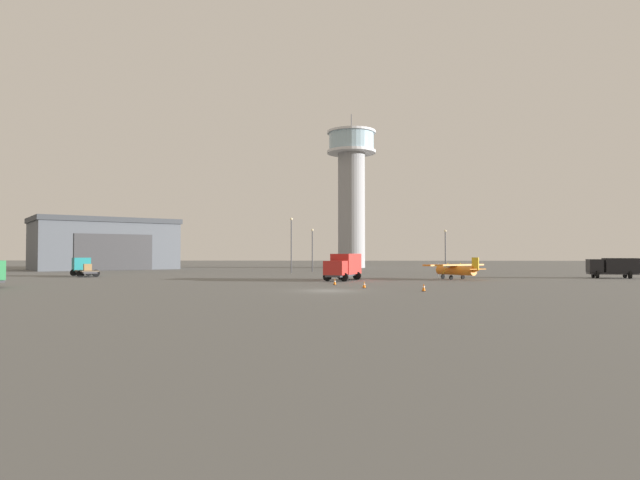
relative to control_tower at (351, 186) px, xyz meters
The scene contains 13 objects.
ground_plane 78.93m from the control_tower, 92.32° to the right, with size 400.00×400.00×0.00m, color #60605E.
control_tower is the anchor object (origin of this frame).
hangar 55.01m from the control_tower, 164.17° to the right, with size 31.93×30.15×10.38m.
airplane_orange 59.56m from the control_tower, 77.53° to the right, with size 8.48×7.19×2.77m.
truck_flatbed_teal 64.40m from the control_tower, 128.96° to the right, with size 6.03×6.89×2.65m.
truck_box_black 63.46m from the control_tower, 56.52° to the right, with size 6.29×3.84×2.63m.
truck_box_red 60.55m from the control_tower, 91.73° to the right, with size 4.67×7.42×3.21m.
light_post_west 38.33m from the control_tower, 106.97° to the right, with size 0.44×0.44×9.22m.
light_post_east 32.43m from the control_tower, 104.58° to the right, with size 0.44×0.44×7.65m.
light_post_north 34.42m from the control_tower, 58.58° to the right, with size 0.44×0.44×7.51m.
traffic_cone_near_left 75.09m from the control_tower, 89.87° to the right, with size 0.36×0.36×0.62m.
traffic_cone_near_right 79.30m from the control_tower, 86.21° to the right, with size 0.36×0.36×0.67m.
traffic_cone_mid_apron 70.38m from the control_tower, 92.27° to the right, with size 0.36×0.36×0.65m.
Camera 1 is at (1.37, -46.85, 3.23)m, focal length 30.21 mm.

